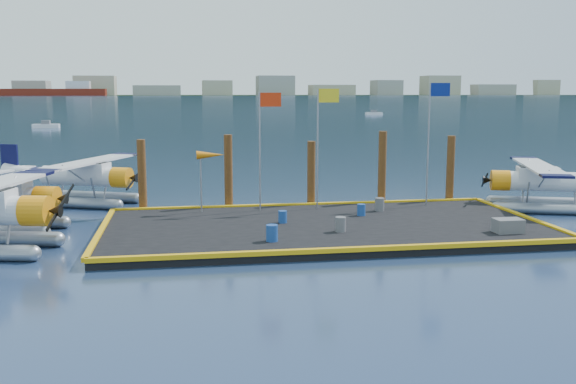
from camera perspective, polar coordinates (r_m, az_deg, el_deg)
name	(u,v)px	position (r m, az deg, el deg)	size (l,w,h in m)	color
ground	(323,232)	(29.92, 3.17, -3.56)	(4000.00, 4000.00, 0.00)	#162B44
dock	(323,228)	(29.88, 3.17, -3.18)	(20.00, 10.00, 0.40)	black
dock_bumpers	(324,222)	(29.82, 3.18, -2.64)	(20.25, 10.25, 0.18)	#D29B0C
far_backdrop	(272,90)	(1783.12, -1.44, 9.09)	(3050.00, 2050.00, 810.00)	black
seaplane_c	(84,179)	(38.57, -17.71, 1.09)	(8.85, 9.32, 3.40)	gray
seaplane_d	(545,184)	(37.64, 21.84, 0.63)	(8.66, 9.22, 3.31)	gray
drum_0	(283,217)	(29.88, -0.48, -2.22)	(0.40, 0.40, 0.57)	navy
drum_1	(341,224)	(28.09, 4.70, -2.89)	(0.46, 0.46, 0.65)	#55555A
drum_3	(272,233)	(26.25, -1.44, -3.67)	(0.48, 0.48, 0.68)	navy
drum_4	(380,204)	(33.14, 8.14, -1.10)	(0.48, 0.48, 0.68)	#55555A
drum_5	(361,210)	(31.80, 6.53, -1.59)	(0.41, 0.41, 0.57)	navy
crate	(508,226)	(29.45, 18.97, -2.85)	(1.21, 0.80, 0.60)	#55555A
flagpole_red	(264,133)	(32.63, -2.17, 5.30)	(1.14, 0.08, 6.00)	gray
flagpole_yellow	(322,130)	(33.13, 3.00, 5.55)	(1.14, 0.08, 6.20)	gray
flagpole_blue	(432,125)	(34.89, 12.71, 5.80)	(1.14, 0.08, 6.50)	gray
windsock	(210,156)	(32.50, -6.95, 3.16)	(1.40, 0.44, 3.12)	gray
piling_0	(142,178)	(34.27, -12.84, 1.23)	(0.44, 0.44, 4.00)	#422412
piling_1	(228,174)	(34.27, -5.32, 1.59)	(0.44, 0.44, 4.20)	#422412
piling_2	(311,176)	(34.90, 2.08, 1.42)	(0.44, 0.44, 3.80)	#422412
piling_3	(382,170)	(35.87, 8.36, 1.94)	(0.44, 0.44, 4.30)	#422412
piling_4	(450,171)	(37.29, 14.23, 1.80)	(0.44, 0.44, 4.00)	#422412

